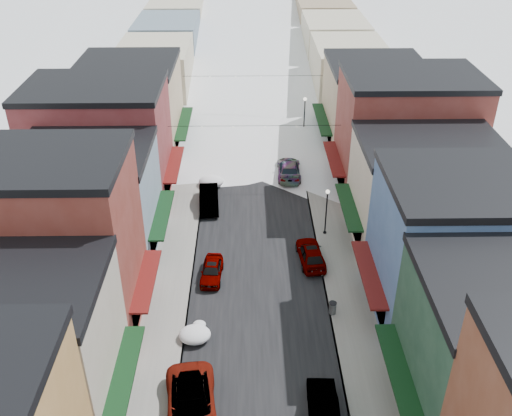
{
  "coord_description": "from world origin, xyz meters",
  "views": [
    {
      "loc": [
        -0.68,
        -10.17,
        27.19
      ],
      "look_at": [
        0.0,
        31.5,
        2.22
      ],
      "focal_mm": 40.0,
      "sensor_mm": 36.0,
      "label": 1
    }
  ],
  "objects_px": {
    "car_white_suv": "(191,405)",
    "streetlamp_near": "(327,206)",
    "car_silver_sedan": "(212,270)",
    "trash_can": "(333,308)",
    "car_green_sedan": "(323,409)",
    "car_dark_hatch": "(209,199)"
  },
  "relations": [
    {
      "from": "car_white_suv",
      "to": "car_green_sedan",
      "type": "relative_size",
      "value": 1.31
    },
    {
      "from": "car_silver_sedan",
      "to": "car_green_sedan",
      "type": "distance_m",
      "value": 14.96
    },
    {
      "from": "car_green_sedan",
      "to": "trash_can",
      "type": "distance_m",
      "value": 8.98
    },
    {
      "from": "car_dark_hatch",
      "to": "car_green_sedan",
      "type": "height_order",
      "value": "car_dark_hatch"
    },
    {
      "from": "car_silver_sedan",
      "to": "trash_can",
      "type": "height_order",
      "value": "car_silver_sedan"
    },
    {
      "from": "car_white_suv",
      "to": "car_silver_sedan",
      "type": "xyz_separation_m",
      "value": [
        0.51,
        12.91,
        -0.19
      ]
    },
    {
      "from": "car_silver_sedan",
      "to": "trash_can",
      "type": "xyz_separation_m",
      "value": [
        8.7,
        -4.41,
        -0.04
      ]
    },
    {
      "from": "car_green_sedan",
      "to": "streetlamp_near",
      "type": "xyz_separation_m",
      "value": [
        2.41,
        19.08,
        2.05
      ]
    },
    {
      "from": "trash_can",
      "to": "car_white_suv",
      "type": "bearing_deg",
      "value": -137.3
    },
    {
      "from": "car_white_suv",
      "to": "trash_can",
      "type": "height_order",
      "value": "car_white_suv"
    },
    {
      "from": "car_white_suv",
      "to": "car_silver_sedan",
      "type": "height_order",
      "value": "car_white_suv"
    },
    {
      "from": "car_silver_sedan",
      "to": "trash_can",
      "type": "relative_size",
      "value": 4.21
    },
    {
      "from": "car_dark_hatch",
      "to": "streetlamp_near",
      "type": "bearing_deg",
      "value": -29.31
    },
    {
      "from": "car_silver_sedan",
      "to": "streetlamp_near",
      "type": "height_order",
      "value": "streetlamp_near"
    },
    {
      "from": "car_silver_sedan",
      "to": "car_dark_hatch",
      "type": "xyz_separation_m",
      "value": [
        -0.8,
        10.74,
        0.16
      ]
    },
    {
      "from": "car_dark_hatch",
      "to": "car_white_suv",
      "type": "bearing_deg",
      "value": -93.04
    },
    {
      "from": "streetlamp_near",
      "to": "car_dark_hatch",
      "type": "bearing_deg",
      "value": 154.44
    },
    {
      "from": "car_silver_sedan",
      "to": "streetlamp_near",
      "type": "xyz_separation_m",
      "value": [
        9.41,
        5.85,
        2.16
      ]
    },
    {
      "from": "car_white_suv",
      "to": "streetlamp_near",
      "type": "bearing_deg",
      "value": 55.29
    },
    {
      "from": "car_green_sedan",
      "to": "trash_can",
      "type": "height_order",
      "value": "car_green_sedan"
    },
    {
      "from": "car_dark_hatch",
      "to": "trash_can",
      "type": "xyz_separation_m",
      "value": [
        9.5,
        -15.15,
        -0.2
      ]
    },
    {
      "from": "car_dark_hatch",
      "to": "trash_can",
      "type": "distance_m",
      "value": 17.88
    }
  ]
}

